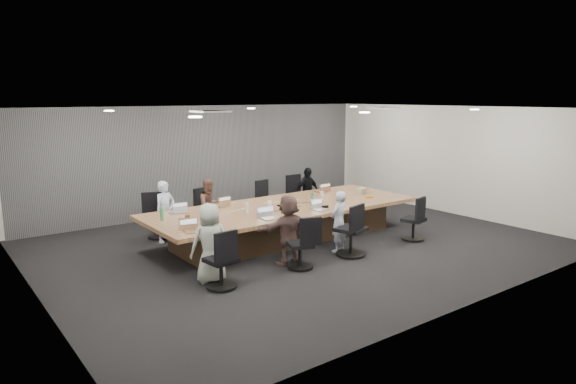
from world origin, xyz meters
TOP-DOWN VIEW (x-y plane):
  - floor at (0.00, 0.00)m, footprint 10.00×8.00m
  - ceiling at (0.00, 0.00)m, footprint 10.00×8.00m
  - wall_back at (0.00, 4.00)m, footprint 10.00×0.00m
  - wall_front at (0.00, -4.00)m, footprint 10.00×0.00m
  - wall_left at (-5.00, 0.00)m, footprint 0.00×8.00m
  - wall_right at (5.00, 0.00)m, footprint 0.00×8.00m
  - curtain at (0.00, 3.92)m, footprint 9.80×0.04m
  - conference_table at (0.00, 0.50)m, footprint 6.00×2.20m
  - chair_0 at (-2.14, 2.20)m, footprint 0.67×0.67m
  - chair_1 at (-1.09, 2.20)m, footprint 0.60×0.60m
  - chair_2 at (0.64, 2.20)m, footprint 0.58×0.58m
  - chair_3 at (1.69, 2.20)m, footprint 0.58×0.58m
  - chair_4 at (-2.53, -1.20)m, footprint 0.58×0.58m
  - chair_5 at (-0.92, -1.20)m, footprint 0.63×0.63m
  - chair_6 at (0.32, -1.20)m, footprint 0.73×0.73m
  - chair_7 at (2.15, -1.20)m, footprint 0.61×0.61m
  - person_0 at (-2.14, 1.85)m, footprint 0.54×0.42m
  - laptop_0 at (-2.14, 1.30)m, footprint 0.33×0.24m
  - person_1 at (-1.09, 1.85)m, footprint 0.63×0.51m
  - laptop_1 at (-1.09, 1.30)m, footprint 0.34×0.26m
  - person_3 at (1.69, 1.85)m, footprint 0.75×0.32m
  - laptop_3 at (1.69, 1.30)m, footprint 0.38×0.28m
  - person_4 at (-2.53, -0.85)m, footprint 0.72×0.53m
  - laptop_4 at (-2.53, -0.30)m, footprint 0.38×0.31m
  - person_5 at (-0.92, -0.85)m, footprint 1.20×0.39m
  - laptop_5 at (-0.92, -0.30)m, footprint 0.39×0.29m
  - person_6 at (0.32, -0.85)m, footprint 0.50×0.40m
  - laptop_6 at (0.32, -0.30)m, footprint 0.31×0.22m
  - bottle_green_left at (-2.65, 0.83)m, footprint 0.09×0.09m
  - bottle_green_right at (0.51, 0.20)m, footprint 0.08×0.08m
  - bottle_clear at (-1.04, 0.38)m, footprint 0.07×0.07m
  - cup_white_far at (-0.30, 0.65)m, footprint 0.11×0.11m
  - cup_white_near at (1.34, 0.85)m, footprint 0.10×0.10m
  - mug_brown at (-2.28, 0.51)m, footprint 0.10×0.10m
  - mic_left at (-0.12, -0.02)m, footprint 0.14×0.10m
  - mic_right at (-0.09, 0.52)m, footprint 0.16×0.12m
  - stapler at (0.53, -0.19)m, footprint 0.15×0.06m
  - canvas_bag at (2.27, 0.50)m, footprint 0.27×0.19m
  - snack_packet at (2.07, 0.05)m, footprint 0.20×0.18m

SIDE VIEW (x-z plane):
  - floor at x=0.00m, z-range 0.00..0.00m
  - chair_1 at x=-1.09m, z-range 0.00..0.73m
  - chair_5 at x=-0.92m, z-range 0.00..0.73m
  - chair_7 at x=2.15m, z-range 0.00..0.74m
  - chair_2 at x=0.64m, z-range 0.00..0.76m
  - chair_4 at x=-2.53m, z-range 0.00..0.78m
  - chair_0 at x=-2.14m, z-range 0.00..0.79m
  - conference_table at x=0.00m, z-range 0.03..0.77m
  - chair_3 at x=1.69m, z-range 0.00..0.84m
  - chair_6 at x=0.32m, z-range 0.00..0.88m
  - person_6 at x=0.32m, z-range 0.00..1.22m
  - person_1 at x=-1.09m, z-range 0.00..1.25m
  - person_3 at x=1.69m, z-range 0.00..1.27m
  - person_5 at x=-0.92m, z-range 0.00..1.29m
  - person_0 at x=-2.14m, z-range 0.00..1.30m
  - person_4 at x=-2.53m, z-range 0.00..1.34m
  - laptop_0 at x=-2.14m, z-range 0.74..0.76m
  - laptop_1 at x=-1.09m, z-range 0.74..0.76m
  - laptop_3 at x=1.69m, z-range 0.74..0.76m
  - laptop_4 at x=-2.53m, z-range 0.74..0.76m
  - laptop_5 at x=-0.92m, z-range 0.74..0.76m
  - laptop_6 at x=0.32m, z-range 0.74..0.76m
  - mic_left at x=-0.12m, z-range 0.74..0.77m
  - mic_right at x=-0.09m, z-range 0.74..0.77m
  - snack_packet at x=2.07m, z-range 0.74..0.78m
  - stapler at x=0.53m, z-range 0.74..0.79m
  - cup_white_near at x=1.34m, z-range 0.74..0.84m
  - cup_white_far at x=-0.30m, z-range 0.74..0.85m
  - mug_brown at x=-2.28m, z-range 0.74..0.85m
  - canvas_bag at x=2.27m, z-range 0.74..0.87m
  - bottle_clear at x=-1.04m, z-range 0.74..0.96m
  - bottle_green_left at x=-2.65m, z-range 0.74..1.00m
  - bottle_green_right at x=0.51m, z-range 0.74..1.00m
  - wall_back at x=0.00m, z-range 0.00..2.80m
  - wall_front at x=0.00m, z-range 0.00..2.80m
  - wall_left at x=-5.00m, z-range 0.00..2.80m
  - wall_right at x=5.00m, z-range 0.00..2.80m
  - curtain at x=0.00m, z-range 0.00..2.80m
  - ceiling at x=0.00m, z-range 2.80..2.80m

